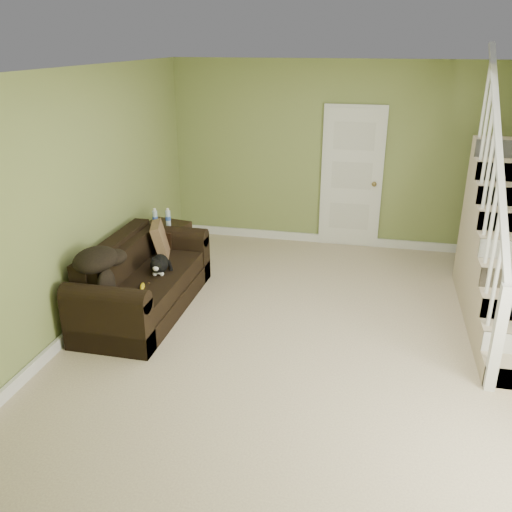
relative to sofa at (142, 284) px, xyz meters
The scene contains 14 objects.
floor 2.04m from the sofa, ahead, with size 5.00×5.50×0.01m, color tan.
ceiling 3.06m from the sofa, ahead, with size 5.00×5.50×0.01m, color white.
wall_back 3.45m from the sofa, 52.44° to the left, with size 5.00×0.04×2.60m, color olive.
wall_front 3.65m from the sofa, 55.04° to the right, with size 5.00×0.04×2.60m, color olive.
wall_left 1.12m from the sofa, 164.93° to the right, with size 0.04×5.50×2.60m, color olive.
baseboard_back 3.29m from the sofa, 52.12° to the left, with size 5.00×0.04×0.12m, color white.
baseboard_left 0.53m from the sofa, 163.99° to the right, with size 0.04×5.50×0.12m, color white.
door 3.41m from the sofa, 50.61° to the left, with size 0.86×0.12×2.02m.
sofa is the anchor object (origin of this frame).
side_table 1.09m from the sofa, 97.80° to the left, with size 0.61×0.61×0.86m.
cat 0.30m from the sofa, 18.98° to the left, with size 0.31×0.53×0.26m.
banana 0.43m from the sofa, 63.82° to the right, with size 0.05×0.17×0.05m, color yellow.
throw_pillow 0.68m from the sofa, 90.04° to the left, with size 0.10×0.42×0.42m, color #4E331F.
throw_blanket 0.82m from the sofa, 106.11° to the right, with size 0.40×0.53×0.22m, color black.
Camera 1 is at (0.44, -4.93, 2.85)m, focal length 38.00 mm.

